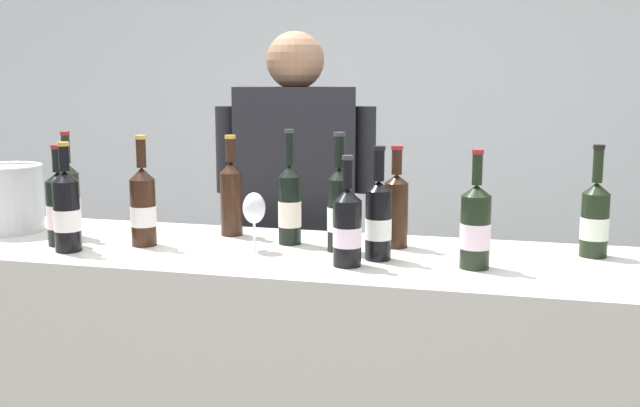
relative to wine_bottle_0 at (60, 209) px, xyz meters
The scene contains 17 objects.
wall_back 2.81m from the wine_bottle_0, 75.55° to the left, with size 8.00×0.10×2.80m, color silver.
counter 0.93m from the wine_bottle_0, ahead, with size 2.51×0.65×0.98m, color beige.
wine_bottle_0 is the anchor object (origin of this frame).
wine_bottle_1 1.00m from the wine_bottle_0, ahead, with size 0.08×0.08×0.33m.
wine_bottle_2 0.54m from the wine_bottle_0, 31.17° to the left, with size 0.07×0.07×0.33m.
wine_bottle_3 1.63m from the wine_bottle_0, ahead, with size 0.08×0.08×0.33m.
wine_bottle_4 0.88m from the wine_bottle_0, ahead, with size 0.07×0.07×0.36m.
wine_bottle_5 1.27m from the wine_bottle_0, ahead, with size 0.08×0.08×0.33m.
wine_bottle_6 0.93m from the wine_bottle_0, ahead, with size 0.08×0.08×0.31m.
wine_bottle_7 0.12m from the wine_bottle_0, 110.56° to the left, with size 0.08×0.08×0.35m.
wine_bottle_8 0.26m from the wine_bottle_0, 13.53° to the left, with size 0.08×0.08×0.35m.
wine_bottle_9 0.72m from the wine_bottle_0, 16.12° to the left, with size 0.07×0.07×0.36m.
wine_bottle_10 1.05m from the wine_bottle_0, 13.10° to the left, with size 0.07×0.07×0.32m.
wine_bottle_11 0.10m from the wine_bottle_0, 44.56° to the right, with size 0.08×0.08×0.33m.
wine_glass 0.62m from the wine_bottle_0, ahead, with size 0.08×0.08×0.18m.
ice_bucket 0.33m from the wine_bottle_0, 153.66° to the left, with size 0.24×0.24×0.23m.
person_server 0.94m from the wine_bottle_0, 50.72° to the left, with size 0.59×0.34×1.68m.
Camera 1 is at (0.68, -2.13, 1.50)m, focal length 42.12 mm.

